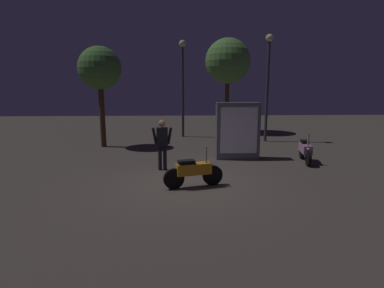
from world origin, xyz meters
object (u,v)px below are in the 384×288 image
object	(u,v)px
motorcycle_orange_foreground	(193,171)
kiosk_billboard	(238,131)
streetlamp_near	(268,75)
streetlamp_far	(183,76)
person_rider_beside	(162,140)
motorcycle_pink_parked_left	(305,150)

from	to	relation	value
motorcycle_orange_foreground	kiosk_billboard	size ratio (longest dim) A/B	0.78
kiosk_billboard	streetlamp_near	bearing A→B (deg)	-119.87
streetlamp_near	kiosk_billboard	xyz separation A→B (m)	(-2.07, -3.60, -2.16)
kiosk_billboard	streetlamp_far	bearing A→B (deg)	-69.08
person_rider_beside	streetlamp_far	xyz separation A→B (m)	(0.76, 6.68, 2.19)
streetlamp_near	streetlamp_far	size ratio (longest dim) A/B	1.02
motorcycle_pink_parked_left	streetlamp_far	world-z (taller)	streetlamp_far
motorcycle_pink_parked_left	streetlamp_far	bearing A→B (deg)	-133.09
motorcycle_orange_foreground	streetlamp_near	distance (m)	8.39
person_rider_beside	kiosk_billboard	bearing A→B (deg)	-65.27
motorcycle_pink_parked_left	streetlamp_far	size ratio (longest dim) A/B	0.33
person_rider_beside	streetlamp_far	size ratio (longest dim) A/B	0.33
streetlamp_near	streetlamp_far	world-z (taller)	streetlamp_near
motorcycle_pink_parked_left	kiosk_billboard	world-z (taller)	kiosk_billboard
kiosk_billboard	motorcycle_orange_foreground	bearing A→B (deg)	61.36
motorcycle_pink_parked_left	motorcycle_orange_foreground	bearing A→B (deg)	-47.09
streetlamp_near	streetlamp_far	distance (m)	4.33
person_rider_beside	streetlamp_far	world-z (taller)	streetlamp_far
streetlamp_far	streetlamp_near	bearing A→B (deg)	-21.08
streetlamp_far	kiosk_billboard	xyz separation A→B (m)	(1.97, -5.16, -2.12)
motorcycle_orange_foreground	streetlamp_far	size ratio (longest dim) A/B	0.33
person_rider_beside	streetlamp_near	xyz separation A→B (m)	(4.80, 5.12, 2.24)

